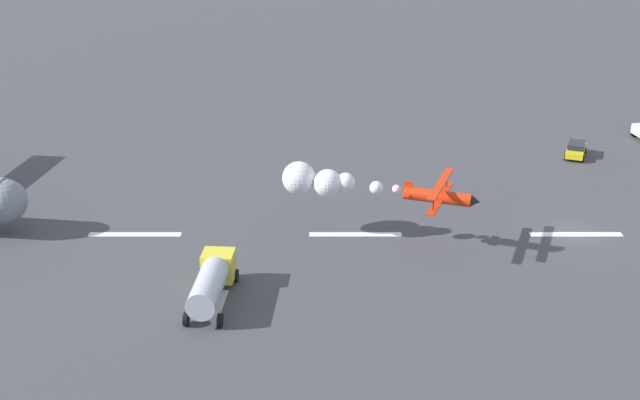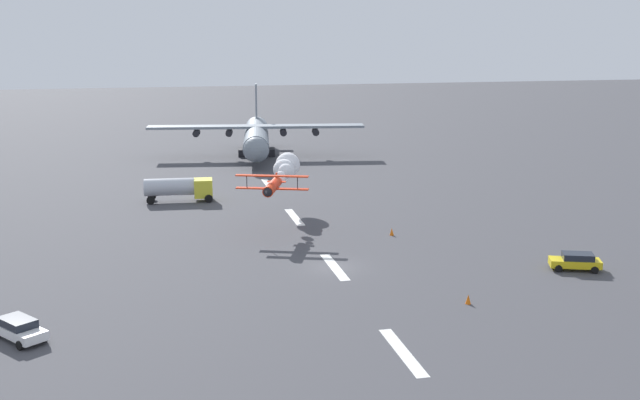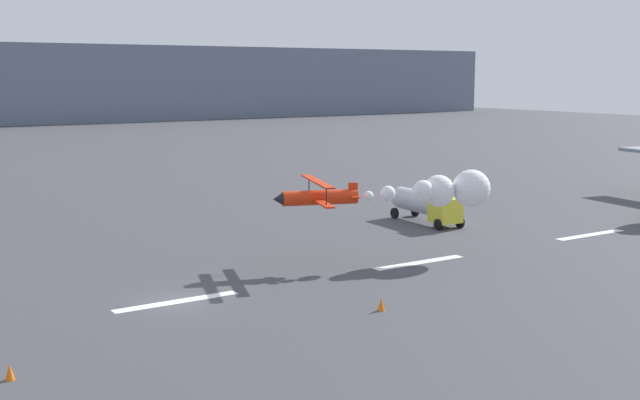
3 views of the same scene
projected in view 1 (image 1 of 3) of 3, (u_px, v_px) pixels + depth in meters
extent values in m
plane|color=#424247|center=(576.00, 234.00, 76.34)|extent=(440.00, 440.00, 0.00)
cube|color=white|center=(576.00, 234.00, 76.34)|extent=(8.00, 0.90, 0.01)
cube|color=white|center=(355.00, 234.00, 76.33)|extent=(8.00, 0.90, 0.01)
cube|color=white|center=(135.00, 234.00, 76.33)|extent=(8.00, 0.90, 0.01)
sphere|color=gray|center=(5.00, 201.00, 75.02)|extent=(3.77, 3.77, 3.77)
cylinder|color=red|center=(438.00, 197.00, 71.26)|extent=(5.52, 2.81, 1.07)
cube|color=red|center=(440.00, 199.00, 71.25)|extent=(3.10, 7.28, 0.12)
cube|color=red|center=(441.00, 183.00, 70.76)|extent=(3.10, 7.28, 0.12)
cylinder|color=black|center=(447.00, 180.00, 73.29)|extent=(0.08, 0.08, 1.32)
cylinder|color=black|center=(433.00, 203.00, 68.72)|extent=(0.08, 0.08, 1.32)
cube|color=red|center=(408.00, 188.00, 71.84)|extent=(0.69, 0.32, 1.10)
cube|color=red|center=(408.00, 192.00, 71.99)|extent=(1.22, 2.09, 0.08)
cone|color=black|center=(476.00, 201.00, 70.32)|extent=(0.96, 1.09, 0.91)
sphere|color=white|center=(396.00, 189.00, 72.66)|extent=(0.70, 0.70, 0.70)
sphere|color=white|center=(376.00, 188.00, 72.74)|extent=(1.12, 1.12, 1.12)
sphere|color=white|center=(346.00, 182.00, 73.65)|extent=(1.60, 1.60, 1.60)
sphere|color=white|center=(328.00, 183.00, 73.72)|extent=(2.39, 2.39, 2.39)
sphere|color=white|center=(299.00, 178.00, 74.53)|extent=(2.86, 2.86, 2.86)
cylinder|color=black|center=(635.00, 132.00, 101.46)|extent=(1.15, 0.57, 1.10)
cube|color=yellow|center=(218.00, 266.00, 67.10)|extent=(2.55, 2.37, 2.20)
cylinder|color=#B7BCC6|center=(208.00, 288.00, 63.22)|extent=(2.53, 6.14, 2.10)
cylinder|color=black|center=(205.00, 274.00, 68.15)|extent=(0.39, 1.02, 1.00)
cylinder|color=black|center=(186.00, 319.00, 61.77)|extent=(0.39, 1.02, 1.00)
cylinder|color=black|center=(236.00, 275.00, 67.99)|extent=(0.39, 1.02, 1.00)
cylinder|color=black|center=(220.00, 320.00, 61.61)|extent=(0.39, 1.02, 1.00)
cube|color=yellow|center=(576.00, 151.00, 95.02)|extent=(3.18, 4.70, 0.65)
cube|color=#1E232D|center=(577.00, 145.00, 94.97)|extent=(2.45, 3.02, 0.55)
cylinder|color=black|center=(583.00, 159.00, 93.53)|extent=(0.43, 0.68, 0.64)
cylinder|color=black|center=(585.00, 150.00, 96.18)|extent=(0.43, 0.68, 0.64)
cylinder|color=black|center=(565.00, 157.00, 94.10)|extent=(0.43, 0.68, 0.64)
cylinder|color=black|center=(568.00, 149.00, 96.75)|extent=(0.43, 0.68, 0.64)
cone|color=orange|center=(456.00, 195.00, 83.86)|extent=(0.44, 0.44, 0.75)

